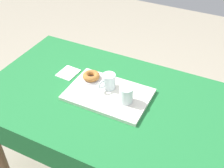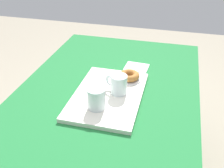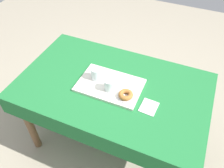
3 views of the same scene
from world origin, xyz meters
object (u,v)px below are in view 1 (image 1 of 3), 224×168
object	(u,v)px
tea_mug_left	(109,82)
paper_napkin	(68,73)
dining_table	(105,110)
serving_tray	(108,94)
sugar_donut_left	(91,76)
donut_plate_left	(91,79)
water_glass_near	(126,95)

from	to	relation	value
tea_mug_left	paper_napkin	size ratio (longest dim) A/B	0.87
dining_table	tea_mug_left	xyz separation A→B (m)	(0.01, -0.06, 0.17)
serving_tray	paper_napkin	distance (m)	0.33
serving_tray	sugar_donut_left	distance (m)	0.17
sugar_donut_left	donut_plate_left	bearing A→B (deg)	0.00
serving_tray	donut_plate_left	xyz separation A→B (m)	(0.15, -0.07, 0.01)
serving_tray	tea_mug_left	world-z (taller)	tea_mug_left
water_glass_near	donut_plate_left	xyz separation A→B (m)	(0.27, -0.09, -0.04)
donut_plate_left	paper_napkin	bearing A→B (deg)	-2.77
donut_plate_left	paper_napkin	distance (m)	0.17
tea_mug_left	paper_napkin	xyz separation A→B (m)	(0.30, -0.03, -0.06)
dining_table	sugar_donut_left	xyz separation A→B (m)	(0.14, -0.09, 0.15)
serving_tray	tea_mug_left	distance (m)	0.07
dining_table	serving_tray	bearing A→B (deg)	-124.14
tea_mug_left	donut_plate_left	size ratio (longest dim) A/B	0.94
dining_table	water_glass_near	size ratio (longest dim) A/B	15.09
serving_tray	water_glass_near	bearing A→B (deg)	171.80
dining_table	serving_tray	world-z (taller)	serving_tray
tea_mug_left	water_glass_near	world-z (taller)	water_glass_near
serving_tray	paper_napkin	xyz separation A→B (m)	(0.32, -0.08, -0.01)
tea_mug_left	sugar_donut_left	world-z (taller)	tea_mug_left
tea_mug_left	dining_table	bearing A→B (deg)	95.84
dining_table	tea_mug_left	bearing A→B (deg)	-84.16
water_glass_near	paper_napkin	bearing A→B (deg)	-12.17
tea_mug_left	serving_tray	bearing A→B (deg)	113.52
donut_plate_left	paper_napkin	xyz separation A→B (m)	(0.17, -0.01, -0.02)
sugar_donut_left	water_glass_near	bearing A→B (deg)	162.07
water_glass_near	sugar_donut_left	size ratio (longest dim) A/B	0.92
donut_plate_left	dining_table	bearing A→B (deg)	146.98
serving_tray	sugar_donut_left	xyz separation A→B (m)	(0.15, -0.07, 0.03)
dining_table	serving_tray	size ratio (longest dim) A/B	3.04
donut_plate_left	serving_tray	bearing A→B (deg)	155.02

